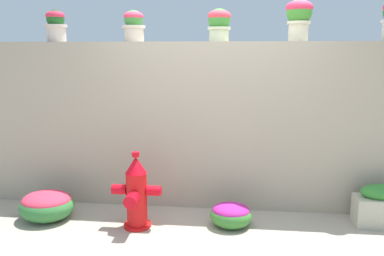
{
  "coord_description": "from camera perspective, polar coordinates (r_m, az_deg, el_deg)",
  "views": [
    {
      "loc": [
        0.25,
        -3.62,
        1.85
      ],
      "look_at": [
        -0.23,
        0.73,
        0.98
      ],
      "focal_mm": 36.71,
      "sensor_mm": 36.0,
      "label": 1
    }
  ],
  "objects": [
    {
      "name": "planter_box",
      "position": [
        4.71,
        26.05,
        -10.16
      ],
      "size": [
        0.59,
        0.27,
        0.46
      ],
      "color": "#B2AD96",
      "rests_on": "ground"
    },
    {
      "name": "potted_plant_2",
      "position": [
        4.73,
        -8.46,
        14.69
      ],
      "size": [
        0.27,
        0.27,
        0.36
      ],
      "color": "beige",
      "rests_on": "stone_wall"
    },
    {
      "name": "potted_plant_1",
      "position": [
        5.04,
        -19.19,
        14.06
      ],
      "size": [
        0.26,
        0.26,
        0.37
      ],
      "color": "beige",
      "rests_on": "stone_wall"
    },
    {
      "name": "stone_wall",
      "position": [
        4.64,
        3.04,
        0.35
      ],
      "size": [
        6.45,
        0.33,
        1.94
      ],
      "primitive_type": "cube",
      "color": "tan",
      "rests_on": "ground"
    },
    {
      "name": "ground_plane",
      "position": [
        4.07,
        2.11,
        -15.74
      ],
      "size": [
        24.0,
        24.0,
        0.0
      ],
      "primitive_type": "plane",
      "color": "#A39684"
    },
    {
      "name": "potted_plant_4",
      "position": [
        4.65,
        15.3,
        15.51
      ],
      "size": [
        0.29,
        0.29,
        0.46
      ],
      "color": "beige",
      "rests_on": "stone_wall"
    },
    {
      "name": "fire_hydrant",
      "position": [
        4.2,
        -8.09,
        -9.41
      ],
      "size": [
        0.52,
        0.42,
        0.82
      ],
      "color": "red",
      "rests_on": "ground"
    },
    {
      "name": "flower_bush_right",
      "position": [
        4.71,
        -20.34,
        -10.36
      ],
      "size": [
        0.6,
        0.54,
        0.33
      ],
      "color": "#347638",
      "rests_on": "ground"
    },
    {
      "name": "potted_plant_3",
      "position": [
        4.57,
        3.96,
        15.04
      ],
      "size": [
        0.26,
        0.26,
        0.36
      ],
      "color": "beige",
      "rests_on": "stone_wall"
    },
    {
      "name": "flower_bush_left",
      "position": [
        4.29,
        5.68,
        -12.33
      ],
      "size": [
        0.44,
        0.4,
        0.26
      ],
      "color": "#3C7F32",
      "rests_on": "ground"
    }
  ]
}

